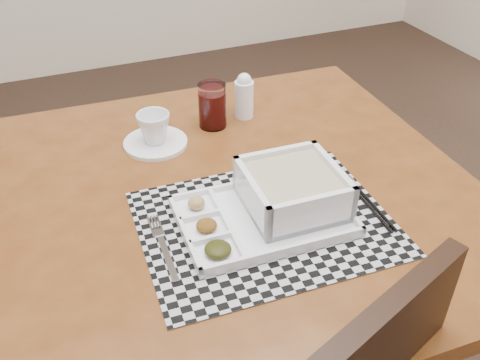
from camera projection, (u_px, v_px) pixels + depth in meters
name	position (u px, v px, depth m)	size (l,w,h in m)	color
dining_table	(240.00, 215.00, 1.17)	(1.02, 1.02, 0.73)	#53280F
placemat	(265.00, 223.00, 1.03)	(0.47, 0.37, 0.00)	#ADAEB5
serving_tray	(283.00, 198.00, 1.03)	(0.33, 0.23, 0.09)	white
fork	(162.00, 245.00, 0.97)	(0.02, 0.19, 0.00)	silver
spoon	(348.00, 183.00, 1.12)	(0.04, 0.18, 0.01)	silver
chopsticks	(361.00, 195.00, 1.09)	(0.03, 0.24, 0.01)	black
saucer	(156.00, 143.00, 1.26)	(0.15, 0.15, 0.01)	white
cup	(154.00, 128.00, 1.23)	(0.08, 0.08, 0.07)	white
juice_glass	(212.00, 107.00, 1.30)	(0.07, 0.07, 0.11)	white
creamer_bottle	(244.00, 96.00, 1.34)	(0.05, 0.05, 0.12)	white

